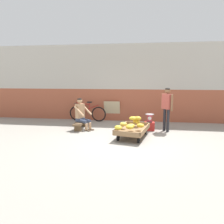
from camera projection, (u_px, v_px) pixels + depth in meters
ground_plane at (123, 142)px, 6.13m from camera, size 80.00×80.00×0.00m
back_wall at (130, 83)px, 8.95m from camera, size 16.00×0.30×3.28m
banana_cart at (133, 130)px, 6.55m from camera, size 1.13×1.59×0.36m
banana_pile at (132, 123)px, 6.53m from camera, size 0.94×1.18×0.26m
low_bench at (80, 123)px, 7.67m from camera, size 0.35×1.11×0.27m
vendor_seated at (82, 114)px, 7.55m from camera, size 0.74×0.65×1.14m
plastic_crate at (149, 126)px, 7.44m from camera, size 0.36×0.28×0.30m
weighing_scale at (150, 118)px, 7.39m from camera, size 0.30×0.30×0.29m
bicycle_near_left at (87, 113)px, 9.02m from camera, size 1.66×0.48×0.86m
sign_board at (112, 111)px, 9.09m from camera, size 0.70×0.28×0.87m
customer_adult at (167, 105)px, 7.17m from camera, size 0.36×0.38×1.53m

